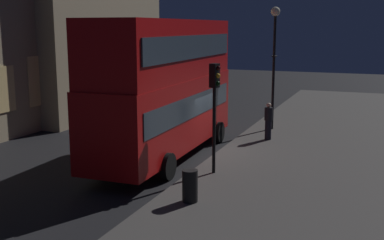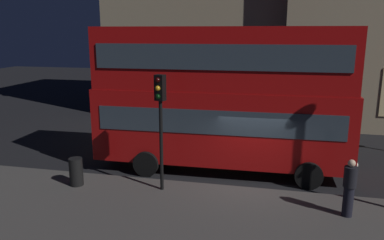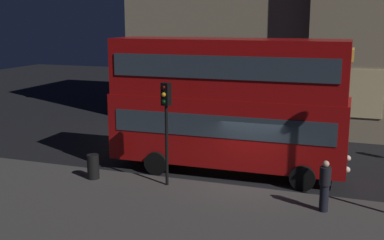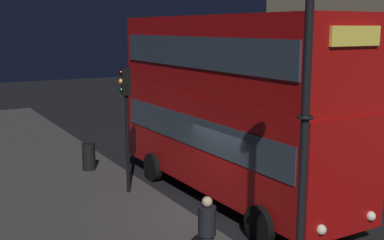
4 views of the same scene
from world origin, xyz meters
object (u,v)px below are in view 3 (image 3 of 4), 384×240
object	(u,v)px
pedestrian	(325,185)
litter_bin	(93,167)
double_decker_bus	(227,100)
traffic_light_near_kerb	(166,112)

from	to	relation	value
pedestrian	litter_bin	world-z (taller)	pedestrian
double_decker_bus	pedestrian	bearing A→B (deg)	-38.74
traffic_light_near_kerb	litter_bin	distance (m)	3.89
pedestrian	traffic_light_near_kerb	bearing A→B (deg)	-139.98
double_decker_bus	pedestrian	world-z (taller)	double_decker_bus
double_decker_bus	traffic_light_near_kerb	bearing A→B (deg)	-122.07
traffic_light_near_kerb	litter_bin	bearing A→B (deg)	-160.36
pedestrian	litter_bin	distance (m)	9.04
double_decker_bus	traffic_light_near_kerb	size ratio (longest dim) A/B	2.51
litter_bin	traffic_light_near_kerb	bearing A→B (deg)	5.29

